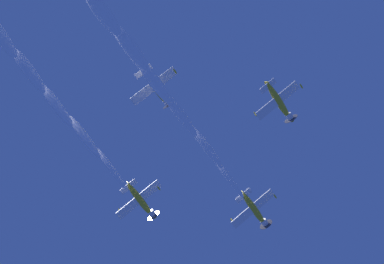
{
  "coord_description": "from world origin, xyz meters",
  "views": [
    {
      "loc": [
        -22.03,
        -16.43,
        1.92
      ],
      "look_at": [
        -16.4,
        -8.17,
        79.05
      ],
      "focal_mm": 45.68,
      "sensor_mm": 36.0,
      "label": 1
    }
  ],
  "objects_px": {
    "airplane_right_wingman": "(279,102)",
    "airplane_slot_tail": "(156,88)",
    "airplane_left_wingman": "(141,201)",
    "airplane_lead": "(255,210)"
  },
  "relations": [
    {
      "from": "airplane_lead",
      "to": "airplane_right_wingman",
      "type": "bearing_deg",
      "value": -113.37
    },
    {
      "from": "airplane_lead",
      "to": "airplane_right_wingman",
      "type": "xyz_separation_m",
      "value": [
        -7.5,
        -17.35,
        -1.23
      ]
    },
    {
      "from": "airplane_lead",
      "to": "airplane_slot_tail",
      "type": "relative_size",
      "value": 1.01
    },
    {
      "from": "airplane_left_wingman",
      "to": "airplane_slot_tail",
      "type": "xyz_separation_m",
      "value": [
        -8.55,
        -17.56,
        -0.75
      ]
    },
    {
      "from": "airplane_right_wingman",
      "to": "airplane_slot_tail",
      "type": "height_order",
      "value": "airplane_slot_tail"
    },
    {
      "from": "airplane_left_wingman",
      "to": "airplane_lead",
      "type": "bearing_deg",
      "value": -29.63
    },
    {
      "from": "airplane_left_wingman",
      "to": "airplane_slot_tail",
      "type": "height_order",
      "value": "airplane_left_wingman"
    },
    {
      "from": "airplane_slot_tail",
      "to": "airplane_lead",
      "type": "bearing_deg",
      "value": 17.15
    },
    {
      "from": "airplane_left_wingman",
      "to": "airplane_slot_tail",
      "type": "bearing_deg",
      "value": -115.96
    },
    {
      "from": "airplane_right_wingman",
      "to": "airplane_slot_tail",
      "type": "xyz_separation_m",
      "value": [
        -18.05,
        9.47,
        0.43
      ]
    }
  ]
}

